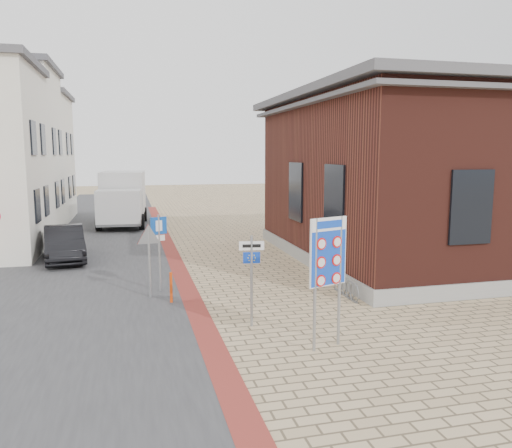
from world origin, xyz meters
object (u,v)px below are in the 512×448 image
sedan (64,243)px  box_truck (123,198)px  essen_sign (252,267)px  border_sign (328,255)px  parking_sign (159,240)px  bollard (171,288)px

sedan → box_truck: box_truck is taller
box_truck → essen_sign: 19.77m
border_sign → parking_sign: 6.58m
box_truck → parking_sign: (1.29, -15.66, -0.00)m
sedan → box_truck: bearing=68.9°
bollard → sedan: bearing=118.0°
box_truck → essen_sign: bearing=-76.3°
box_truck → bollard: bearing=-80.9°
sedan → essen_sign: (5.59, -9.59, 0.83)m
bollard → parking_sign: bearing=100.2°
border_sign → sedan: bearing=102.2°
parking_sign → bollard: bearing=-103.0°
sedan → border_sign: 13.39m
border_sign → box_truck: bearing=83.3°
sedan → box_truck: 10.20m
border_sign → bollard: 5.57m
essen_sign → bollard: (-1.82, 2.50, -1.07)m
box_truck → bollard: 17.10m
box_truck → essen_sign: (3.35, -19.49, -0.15)m
border_sign → bollard: border_sign is taller
bollard → essen_sign: bearing=-53.9°
sedan → border_sign: size_ratio=1.44×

